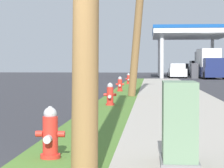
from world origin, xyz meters
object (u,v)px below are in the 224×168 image
at_px(truck_teal_at_far_bay, 205,64).
at_px(truck_black_on_apron, 199,69).
at_px(fire_hydrant_second, 110,95).
at_px(fire_hydrant_third, 120,85).
at_px(utility_cabinet, 179,126).
at_px(fire_hydrant_fifth, 134,76).
at_px(car_white_by_near_pump, 177,71).
at_px(fire_hydrant_fourth, 129,79).
at_px(fire_hydrant_nearest, 50,136).
at_px(truck_navy_at_forecourt, 209,64).

bearing_deg(truck_teal_at_far_bay, truck_black_on_apron, 97.51).
bearing_deg(fire_hydrant_second, fire_hydrant_third, 91.36).
relative_size(fire_hydrant_second, utility_cabinet, 0.67).
bearing_deg(utility_cabinet, fire_hydrant_fifth, 92.99).
xyz_separation_m(fire_hydrant_second, car_white_by_near_pump, (4.33, 36.23, 0.28)).
bearing_deg(fire_hydrant_fourth, fire_hydrant_nearest, -89.89).
relative_size(fire_hydrant_nearest, fire_hydrant_fifth, 1.00).
bearing_deg(truck_navy_at_forecourt, fire_hydrant_fourth, -114.86).
height_order(utility_cabinet, truck_black_on_apron, truck_black_on_apron).
xyz_separation_m(fire_hydrant_second, utility_cabinet, (1.70, -8.90, 0.19)).
height_order(utility_cabinet, truck_teal_at_far_bay, truck_teal_at_far_bay).
bearing_deg(truck_navy_at_forecourt, car_white_by_near_pump, 138.47).
relative_size(car_white_by_near_pump, truck_teal_at_far_bay, 0.70).
xyz_separation_m(fire_hydrant_nearest, fire_hydrant_second, (0.12, 8.63, 0.00)).
bearing_deg(fire_hydrant_fifth, fire_hydrant_fourth, -90.05).
xyz_separation_m(fire_hydrant_second, fire_hydrant_fourth, (-0.17, 16.92, 0.00)).
height_order(fire_hydrant_second, truck_teal_at_far_bay, truck_teal_at_far_bay).
xyz_separation_m(fire_hydrant_nearest, truck_teal_at_far_bay, (8.29, 51.57, 1.04)).
bearing_deg(truck_teal_at_far_bay, fire_hydrant_second, -100.78).
bearing_deg(utility_cabinet, truck_black_on_apron, 83.78).
relative_size(fire_hydrant_fourth, utility_cabinet, 0.67).
height_order(fire_hydrant_third, truck_teal_at_far_bay, truck_teal_at_far_bay).
bearing_deg(car_white_by_near_pump, fire_hydrant_second, -96.81).
distance_m(fire_hydrant_third, car_white_by_near_pump, 28.58).
relative_size(fire_hydrant_second, truck_teal_at_far_bay, 0.12).
relative_size(fire_hydrant_nearest, car_white_by_near_pump, 0.16).
height_order(fire_hydrant_third, fire_hydrant_fifth, same).
height_order(truck_black_on_apron, truck_teal_at_far_bay, truck_teal_at_far_bay).
bearing_deg(car_white_by_near_pump, truck_teal_at_far_bay, 60.16).
bearing_deg(fire_hydrant_third, fire_hydrant_fourth, 89.84).
relative_size(fire_hydrant_nearest, truck_teal_at_far_bay, 0.12).
bearing_deg(truck_navy_at_forecourt, truck_teal_at_far_bay, 85.85).
xyz_separation_m(fire_hydrant_fifth, truck_black_on_apron, (7.88, 19.82, 0.47)).
bearing_deg(utility_cabinet, fire_hydrant_nearest, 171.73).
distance_m(fire_hydrant_fourth, utility_cabinet, 25.89).
bearing_deg(car_white_by_near_pump, truck_black_on_apron, 71.50).
relative_size(fire_hydrant_fifth, truck_teal_at_far_bay, 0.12).
bearing_deg(fire_hydrant_fourth, truck_black_on_apron, 75.01).
xyz_separation_m(utility_cabinet, truck_teal_at_far_bay, (6.48, 51.83, 0.85)).
distance_m(fire_hydrant_fourth, truck_teal_at_far_bay, 27.34).
xyz_separation_m(fire_hydrant_nearest, car_white_by_near_pump, (4.44, 44.86, 0.28)).
bearing_deg(fire_hydrant_fifth, utility_cabinet, -87.01).
height_order(fire_hydrant_second, truck_navy_at_forecourt, truck_navy_at_forecourt).
relative_size(fire_hydrant_fourth, car_white_by_near_pump, 0.16).
xyz_separation_m(fire_hydrant_third, truck_black_on_apron, (7.91, 38.36, 0.47)).
xyz_separation_m(fire_hydrant_third, fire_hydrant_fourth, (0.03, 8.91, 0.00)).
bearing_deg(fire_hydrant_third, truck_black_on_apron, 78.35).
distance_m(fire_hydrant_second, truck_navy_at_forecourt, 34.27).
bearing_deg(fire_hydrant_nearest, fire_hydrant_fourth, 90.11).
height_order(fire_hydrant_fourth, fire_hydrant_fifth, same).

